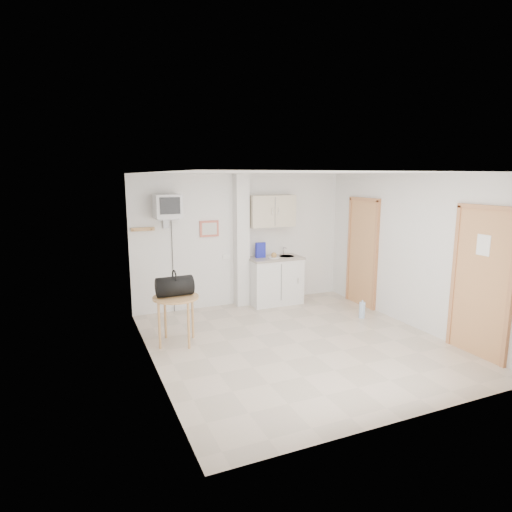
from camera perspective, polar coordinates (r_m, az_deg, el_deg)
name	(u,v)px	position (r m, az deg, el deg)	size (l,w,h in m)	color
ground	(297,343)	(6.55, 5.51, -11.44)	(4.50, 4.50, 0.00)	beige
room_envelope	(310,239)	(6.34, 7.27, 2.21)	(4.24, 4.54, 2.55)	white
kitchenette	(274,263)	(8.28, 2.42, -0.90)	(1.03, 0.58, 2.10)	white
crt_television	(167,207)	(7.50, -11.73, 6.42)	(0.44, 0.45, 2.15)	slate
round_table	(176,302)	(6.42, -10.63, -6.09)	(0.67, 0.67, 0.72)	tan
duffel_bag	(175,286)	(6.39, -10.80, -3.94)	(0.54, 0.31, 0.39)	black
water_bottle	(362,310)	(7.78, 13.97, -7.00)	(0.11, 0.11, 0.32)	#A9C6E5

